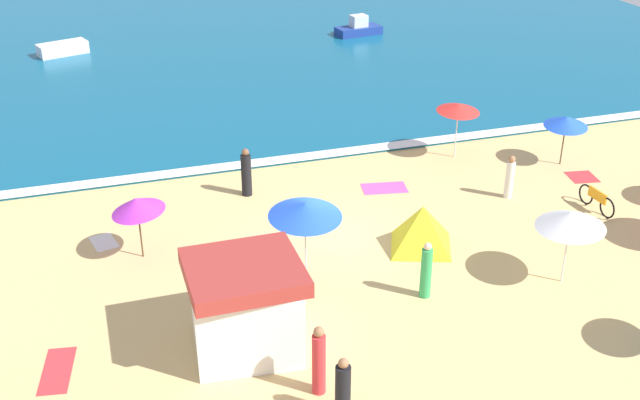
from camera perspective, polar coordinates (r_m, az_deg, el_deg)
The scene contains 22 objects.
ground_plane at distance 24.83m, azimuth 0.97°, elevation -2.85°, with size 60.00×60.00×0.00m, color #D8B775.
ocean_water at distance 50.44m, azimuth -9.42°, elevation 12.41°, with size 60.00×44.00×0.10m, color #0F567A.
wave_breaker_foam at distance 30.19m, azimuth -2.83°, elevation 2.97°, with size 57.00×0.70×0.01m, color white.
lifeguard_cabana at distance 19.55m, azimuth -5.48°, elevation -7.71°, with size 2.80×2.64×2.43m.
beach_umbrella_0 at distance 30.77m, azimuth 17.55°, elevation 5.49°, with size 2.20×2.21×2.01m.
beach_umbrella_1 at distance 23.66m, azimuth -13.22°, elevation -0.34°, with size 1.81×1.78×2.08m.
beach_umbrella_4 at distance 30.37m, azimuth 10.08°, elevation 6.65°, with size 2.06×2.07×2.25m.
beach_umbrella_6 at distance 22.78m, azimuth 17.87°, elevation -1.36°, with size 2.15×2.13×2.33m.
beach_umbrella_7 at distance 22.36m, azimuth -1.09°, elevation -0.71°, with size 2.31×2.34×2.25m.
beach_tent at distance 24.25m, azimuth 7.47°, elevation -1.96°, with size 2.45×2.39×1.42m.
parked_bicycle at distance 28.03m, azimuth 19.56°, elevation 0.03°, with size 0.17×1.82×0.76m.
beachgoer_0 at distance 17.75m, azimuth 1.68°, elevation -13.72°, with size 0.50×0.50×1.61m.
beachgoer_3 at distance 27.92m, azimuth 13.69°, elevation 1.62°, with size 0.37×0.37×1.57m.
beachgoer_4 at distance 21.83m, azimuth 7.76°, elevation -5.19°, with size 0.42×0.42×1.71m.
beachgoer_6 at distance 18.31m, azimuth -0.09°, elevation -11.71°, with size 0.44×0.44×1.84m.
beachgoer_7 at distance 27.38m, azimuth -5.41°, elevation 1.95°, with size 0.51×0.51×1.76m.
beach_towel_0 at distance 25.56m, azimuth -15.52°, elevation -2.98°, with size 0.92×1.21×0.01m.
beach_towel_1 at distance 30.52m, azimuth 18.61°, elevation 1.60°, with size 1.15×1.18×0.01m.
beach_towel_2 at distance 28.18m, azimuth 4.72°, elevation 0.88°, with size 1.74×1.20×0.01m.
beach_towel_3 at distance 20.47m, azimuth -18.64°, elevation -11.72°, with size 0.98×1.88×0.01m.
small_boat_0 at distance 47.64m, azimuth 2.84°, elevation 12.42°, with size 2.86×1.58×1.16m.
small_boat_1 at distance 45.78m, azimuth -18.29°, elevation 10.46°, with size 2.83×1.85×0.66m.
Camera 1 is at (-6.94, -20.44, 12.28)m, focal length 43.80 mm.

